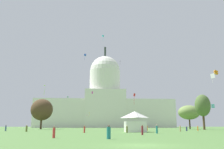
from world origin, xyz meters
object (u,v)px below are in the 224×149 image
(tree_east_mid, at_px, (203,106))
(kite_orange_mid, at_px, (216,72))
(person_maroon_front_left, at_px, (142,130))
(kite_cyan_high, at_px, (103,36))
(kite_magenta_mid, at_px, (92,93))
(person_denim_mid_right, at_px, (6,128))
(kite_lime_low, at_px, (46,87))
(person_teal_deep_crowd, at_px, (109,133))
(kite_gold_low, at_px, (89,113))
(person_navy_mid_center, at_px, (187,129))
(kite_turquoise_low, at_px, (213,106))
(person_orange_near_tree_west, at_px, (198,128))
(person_red_lawn_far_left, at_px, (84,129))
(person_orange_near_tree_east, at_px, (147,128))
(person_tan_mid_left, at_px, (180,129))
(tree_east_near, at_px, (189,112))
(person_olive_edge_west, at_px, (127,129))
(kite_white_low, at_px, (213,76))
(kite_green_mid, at_px, (68,97))
(kite_red_low, at_px, (134,96))
(person_red_front_center, at_px, (54,133))
(person_olive_aisle_center, at_px, (27,129))
(kite_blue_mid, at_px, (85,55))
(event_tent, at_px, (135,122))
(kite_black_high, at_px, (121,62))
(capitol_building, at_px, (105,103))
(kite_pink_low, at_px, (87,116))
(tree_west_mid, at_px, (42,110))
(person_teal_edge_east, at_px, (157,129))

(tree_east_mid, xyz_separation_m, kite_orange_mid, (-3.47, -19.41, 9.17))
(person_maroon_front_left, bearing_deg, kite_orange_mid, 166.99)
(kite_cyan_high, xyz_separation_m, kite_magenta_mid, (-5.96, -10.41, -37.00))
(person_denim_mid_right, relative_size, kite_lime_low, 0.63)
(person_teal_deep_crowd, xyz_separation_m, kite_lime_low, (-17.28, 49.16, 12.79))
(kite_gold_low, bearing_deg, person_navy_mid_center, -103.16)
(kite_turquoise_low, bearing_deg, person_teal_deep_crowd, 79.70)
(person_orange_near_tree_west, distance_m, person_denim_mid_right, 57.49)
(tree_east_mid, relative_size, person_red_lawn_far_left, 8.67)
(person_orange_near_tree_east, relative_size, person_tan_mid_left, 1.04)
(tree_east_near, bearing_deg, kite_orange_mid, -97.67)
(person_orange_near_tree_east, distance_m, kite_cyan_high, 89.80)
(person_denim_mid_right, height_order, person_olive_edge_west, person_denim_mid_right)
(kite_white_low, bearing_deg, kite_green_mid, -164.54)
(kite_magenta_mid, bearing_deg, kite_red_low, -7.94)
(person_denim_mid_right, bearing_deg, person_maroon_front_left, -147.59)
(person_denim_mid_right, bearing_deg, kite_cyan_high, -36.41)
(person_red_front_center, distance_m, kite_gold_low, 144.02)
(person_red_lawn_far_left, height_order, person_orange_near_tree_west, person_orange_near_tree_west)
(person_olive_aisle_center, relative_size, kite_white_low, 0.65)
(tree_east_near, distance_m, kite_blue_mid, 55.58)
(person_orange_near_tree_east, relative_size, person_navy_mid_center, 1.16)
(event_tent, bearing_deg, kite_magenta_mid, 101.22)
(person_denim_mid_right, relative_size, kite_black_high, 0.86)
(capitol_building, distance_m, kite_lime_low, 136.96)
(event_tent, bearing_deg, kite_cyan_high, 96.11)
(tree_east_near, relative_size, kite_pink_low, 9.33)
(person_maroon_front_left, bearing_deg, kite_pink_low, -144.50)
(kite_red_low, bearing_deg, kite_gold_low, 106.50)
(tree_east_near, height_order, kite_red_low, kite_red_low)
(tree_west_mid, xyz_separation_m, kite_cyan_high, (29.00, 28.21, 47.60))
(tree_west_mid, relative_size, kite_black_high, 6.72)
(event_tent, relative_size, kite_turquoise_low, 5.09)
(person_teal_edge_east, xyz_separation_m, kite_white_low, (19.70, 14.18, 14.02))
(kite_blue_mid, bearing_deg, kite_magenta_mid, -83.17)
(event_tent, relative_size, kite_gold_low, 1.87)
(kite_blue_mid, bearing_deg, kite_gold_low, -78.87)
(capitol_building, relative_size, kite_magenta_mid, 87.72)
(person_teal_deep_crowd, bearing_deg, capitol_building, 27.78)
(kite_blue_mid, relative_size, kite_white_low, 0.93)
(person_navy_mid_center, bearing_deg, kite_turquoise_low, -75.98)
(person_olive_aisle_center, distance_m, person_navy_mid_center, 44.75)
(tree_west_mid, distance_m, person_red_front_center, 87.27)
(person_maroon_front_left, xyz_separation_m, kite_pink_low, (-13.52, 138.26, 7.76))
(tree_east_near, bearing_deg, person_olive_edge_west, -122.35)
(person_orange_near_tree_west, bearing_deg, kite_pink_low, -142.74)
(kite_cyan_high, bearing_deg, kite_orange_mid, 91.25)
(kite_pink_low, bearing_deg, kite_lime_low, 76.50)
(kite_green_mid, xyz_separation_m, kite_orange_mid, (59.70, -114.12, -4.67))
(kite_gold_low, height_order, kite_cyan_high, kite_cyan_high)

